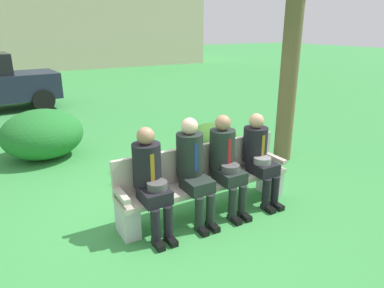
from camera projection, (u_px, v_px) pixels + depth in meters
ground_plane at (178, 211)px, 4.72m from camera, size 80.00×80.00×0.00m
park_bench at (205, 180)px, 4.63m from camera, size 2.44×0.44×0.90m
seated_man_leftmost at (151, 177)px, 4.03m from camera, size 0.34×0.72×1.31m
seated_man_centerleft at (193, 165)px, 4.31m from camera, size 0.34×0.72×1.34m
seated_man_centerright at (226, 160)px, 4.54m from camera, size 0.34×0.72×1.31m
seated_man_rightmost at (259, 154)px, 4.81m from camera, size 0.34×0.72×1.27m
shrub_near_bench at (212, 140)px, 6.65m from camera, size 1.03×0.94×0.64m
shrub_mid_lawn at (42, 134)px, 6.52m from camera, size 1.49×1.37×0.93m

